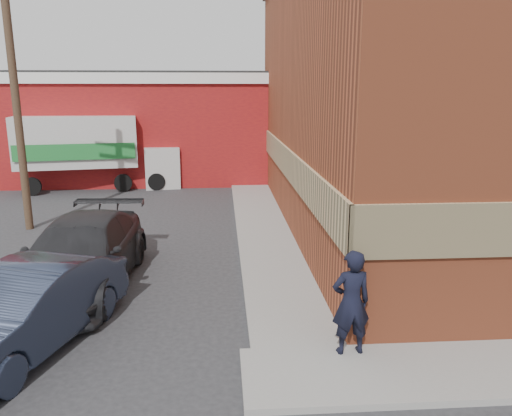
# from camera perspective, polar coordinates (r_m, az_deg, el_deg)

# --- Properties ---
(ground) EXTENTS (90.00, 90.00, 0.00)m
(ground) POSITION_cam_1_polar(r_m,az_deg,el_deg) (9.56, 1.25, -16.30)
(ground) COLOR #28282B
(ground) RESTS_ON ground
(brick_building) EXTENTS (14.25, 18.25, 9.36)m
(brick_building) POSITION_cam_1_polar(r_m,az_deg,el_deg) (19.60, 24.85, 12.04)
(brick_building) COLOR #A6492B
(brick_building) RESTS_ON ground
(sidewalk_west) EXTENTS (1.80, 18.00, 0.12)m
(sidewalk_west) POSITION_cam_1_polar(r_m,az_deg,el_deg) (17.94, 0.56, -1.71)
(sidewalk_west) COLOR gray
(sidewalk_west) RESTS_ON ground
(warehouse) EXTENTS (16.30, 8.30, 5.60)m
(warehouse) POSITION_cam_1_polar(r_m,az_deg,el_deg) (28.81, -14.60, 9.14)
(warehouse) COLOR maroon
(warehouse) RESTS_ON ground
(utility_pole) EXTENTS (2.00, 0.26, 9.00)m
(utility_pole) POSITION_cam_1_polar(r_m,az_deg,el_deg) (18.53, -25.86, 12.12)
(utility_pole) COLOR #4A3625
(utility_pole) RESTS_ON ground
(man) EXTENTS (0.74, 0.53, 1.93)m
(man) POSITION_cam_1_polar(r_m,az_deg,el_deg) (9.09, 10.81, -10.55)
(man) COLOR black
(man) RESTS_ON sidewalk_south
(sedan) EXTENTS (3.05, 5.02, 1.56)m
(sedan) POSITION_cam_1_polar(r_m,az_deg,el_deg) (10.29, -24.89, -10.52)
(sedan) COLOR #283043
(sedan) RESTS_ON ground
(suv_b) EXTENTS (2.65, 5.89, 1.67)m
(suv_b) POSITION_cam_1_polar(r_m,az_deg,el_deg) (12.88, -19.37, -5.02)
(suv_b) COLOR #27282A
(suv_b) RESTS_ON ground
(box_truck) EXTENTS (7.41, 3.26, 3.54)m
(box_truck) POSITION_cam_1_polar(r_m,az_deg,el_deg) (25.29, -18.16, 6.61)
(box_truck) COLOR beige
(box_truck) RESTS_ON ground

